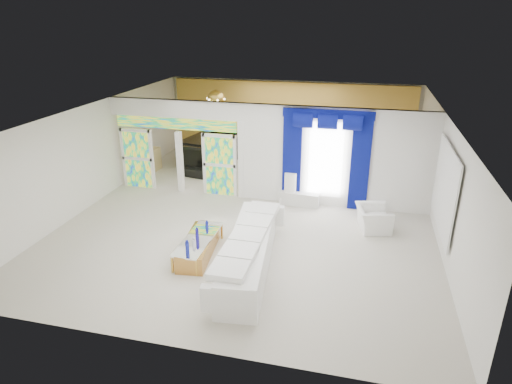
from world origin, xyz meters
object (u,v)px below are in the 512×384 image
(coffee_table, at_px, (199,247))
(armchair, at_px, (373,218))
(white_sofa, at_px, (249,253))
(console_table, at_px, (300,198))
(grand_piano, at_px, (210,151))

(coffee_table, distance_m, armchair, 4.76)
(white_sofa, height_order, coffee_table, white_sofa)
(white_sofa, distance_m, console_table, 3.96)
(armchair, distance_m, grand_piano, 7.59)
(console_table, xyz_separation_m, armchair, (2.18, -1.19, 0.11))
(console_table, xyz_separation_m, grand_piano, (-4.01, 3.20, 0.31))
(white_sofa, xyz_separation_m, console_table, (0.57, 3.91, -0.18))
(armchair, bearing_deg, coffee_table, 107.42)
(console_table, height_order, grand_piano, grand_piano)
(coffee_table, height_order, console_table, coffee_table)
(white_sofa, height_order, console_table, white_sofa)
(white_sofa, height_order, grand_piano, grand_piano)
(coffee_table, height_order, armchair, armchair)
(white_sofa, relative_size, grand_piano, 1.98)
(white_sofa, relative_size, coffee_table, 2.11)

